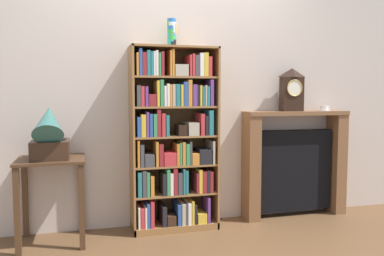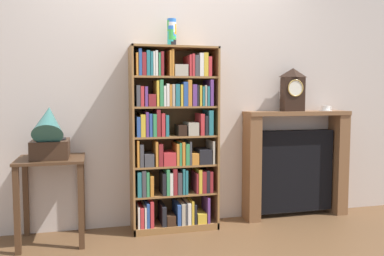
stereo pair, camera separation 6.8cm
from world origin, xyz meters
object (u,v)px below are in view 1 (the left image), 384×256
Objects in this scene: bookshelf at (173,141)px; teacup_with_saucer at (324,109)px; fireplace_mantel at (294,164)px; cup_stack at (172,33)px; gramophone at (50,135)px; side_table_left at (51,180)px; mantel_clock at (292,90)px.

teacup_with_saucer is at bearing 1.90° from bookshelf.
fireplace_mantel is at bearing 3.22° from bookshelf.
cup_stack reaches higher than fireplace_mantel.
bookshelf is 0.97m from cup_stack.
cup_stack reaches higher than gramophone.
gramophone reaches higher than side_table_left.
bookshelf is at bearing -177.65° from mantel_clock.
gramophone reaches higher than fireplace_mantel.
gramophone is at bearing -175.94° from teacup_with_saucer.
bookshelf is 3.29× the size of gramophone.
cup_stack is at bearing -179.68° from teacup_with_saucer.
fireplace_mantel is at bearing 5.08° from gramophone.
mantel_clock is 3.24× the size of teacup_with_saucer.
teacup_with_saucer is (2.62, 0.13, 0.56)m from side_table_left.
gramophone is at bearing -172.66° from bookshelf.
bookshelf is at bearing -176.78° from fireplace_mantel.
mantel_clock reaches higher than fireplace_mantel.
gramophone is (0.00, -0.05, 0.38)m from side_table_left.
bookshelf is at bearing -178.10° from teacup_with_saucer.
teacup_with_saucer is (2.62, 0.19, 0.18)m from gramophone.
cup_stack reaches higher than side_table_left.
side_table_left is at bearing -175.54° from bookshelf.
bookshelf is 1.05m from gramophone.
fireplace_mantel is at bearing 3.78° from side_table_left.
cup_stack is 1.72m from teacup_with_saucer.
side_table_left is at bearing -177.09° from teacup_with_saucer.
gramophone is at bearing -170.32° from cup_stack.
fireplace_mantel is (2.31, 0.15, -0.01)m from side_table_left.
side_table_left is 2.37m from mantel_clock.
cup_stack is at bearing 88.53° from bookshelf.
gramophone is 0.47× the size of fireplace_mantel.
side_table_left is 1.41× the size of gramophone.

